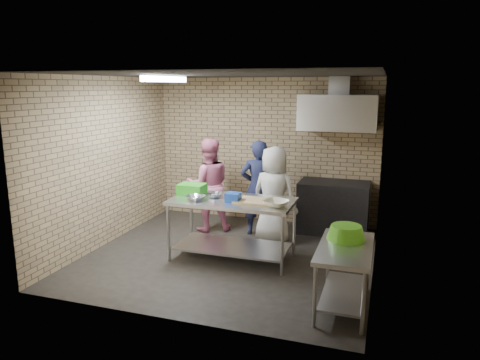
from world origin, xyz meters
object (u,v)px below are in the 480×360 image
Objects in this scene: prep_table at (232,229)px; side_counter at (344,277)px; stove at (333,207)px; woman_pink at (208,185)px; man_navy at (258,188)px; woman_white at (274,195)px; green_crate at (192,189)px; green_basin at (346,232)px; blue_tub at (233,197)px; bottle_green at (366,117)px; bottle_red at (342,116)px.

prep_table is 2.03m from side_counter.
woman_pink reaches higher than stove.
side_counter is 0.73× the size of woman_pink.
man_navy is 1.03× the size of woman_white.
prep_table is 0.89m from green_crate.
green_basin is 2.60m from man_navy.
woman_pink reaches higher than blue_tub.
woman_white is at bearing 140.61° from woman_pink.
prep_table is 12.05× the size of bottle_green.
bottle_green reaches higher than man_navy.
bottle_red is at bearing 57.88° from blue_tub.
green_crate is at bearing 154.48° from side_counter.
side_counter is 2.99× the size of green_crate.
bottle_green is (2.44, 1.83, 1.03)m from green_crate.
side_counter is at bearing -80.71° from stove.
bottle_green reaches higher than side_counter.
stove is at bearing 55.65° from blue_tub.
green_crate is 2.93m from bottle_red.
stove is at bearing -177.02° from man_navy.
man_navy is (-1.69, -0.74, -1.19)m from bottle_green.
green_crate reaches higher than stove.
stove is (-0.45, 2.75, 0.08)m from side_counter.
man_navy is at bearing 129.86° from green_basin.
prep_table is at bearing 116.57° from blue_tub.
prep_table is 3.04m from bottle_green.
woman_white reaches higher than green_crate.
green_basin is (1.67, -0.69, -0.13)m from blue_tub.
stove is 5.98× the size of blue_tub.
stove is (1.29, 1.71, -0.00)m from prep_table.
stove is 2.57m from green_basin.
stove is at bearing 165.91° from woman_pink.
woman_white is (-1.33, 1.95, 0.42)m from side_counter.
man_navy is (-1.29, -0.74, -1.21)m from bottle_red.
bottle_green is 2.19m from man_navy.
blue_tub is 1.34× the size of bottle_green.
bottle_green is 0.09× the size of woman_pink.
green_crate is at bearing 68.87° from woman_pink.
man_navy is (0.05, 1.20, 0.37)m from prep_table.
prep_table is 1.46m from woman_pink.
green_basin is 2.98m from bottle_green.
bottle_green is at bearing 89.58° from green_basin.
side_counter is at bearing 110.67° from woman_pink.
bottle_red is 0.11× the size of man_navy.
green_crate is at bearing 47.41° from woman_white.
blue_tub is 1.53m from woman_pink.
stove is 1.60m from bottle_red.
side_counter is at bearing 107.76° from man_navy.
man_navy is 1.00× the size of woman_pink.
woman_white is at bearing 127.59° from green_basin.
stove is 1.39m from man_navy.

